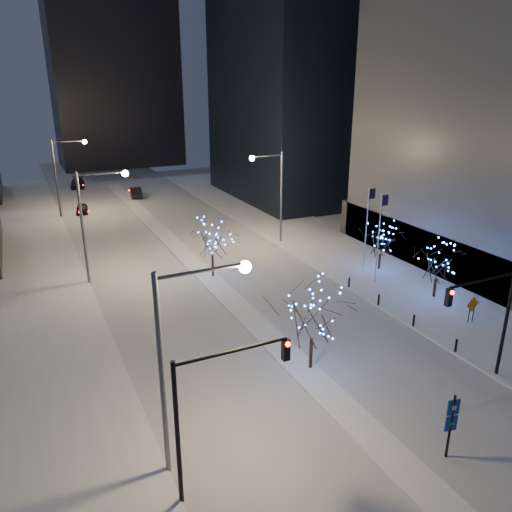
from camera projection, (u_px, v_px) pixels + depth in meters
ground at (368, 434)px, 25.67m from camera, size 160.00×160.00×0.00m
road at (172, 243)px, 55.37m from camera, size 20.00×130.00×0.02m
median at (186, 256)px, 51.11m from camera, size 2.00×80.00×0.15m
east_sidewalk at (365, 265)px, 48.72m from camera, size 10.00×90.00×0.15m
west_sidewalk at (47, 325)px, 36.92m from camera, size 8.00×90.00×0.15m
horizon_block at (113, 58)px, 99.13m from camera, size 24.00×14.00×42.00m
street_lamp_w_near at (184, 343)px, 21.53m from camera, size 4.40×0.56×10.00m
street_lamp_w_mid at (94, 212)px, 42.76m from camera, size 4.40×0.56×10.00m
street_lamp_w_far at (63, 167)px, 63.98m from camera, size 4.40×0.56×10.00m
street_lamp_east at (274, 186)px, 53.06m from camera, size 3.90×0.56×10.00m
traffic_signal_west at (212, 400)px, 20.62m from camera, size 5.26×0.43×7.00m
traffic_signal_east at (490, 310)px, 28.55m from camera, size 5.26×0.43×7.00m
flagpoles at (373, 228)px, 44.13m from camera, size 1.35×2.60×8.00m
bollards at (395, 310)px, 38.10m from camera, size 0.16×12.16×0.90m
car_near at (82, 209)px, 67.36m from camera, size 2.06×3.91×1.27m
car_mid at (136, 192)px, 76.54m from camera, size 2.21×4.84×1.54m
car_far at (78, 183)px, 83.20m from camera, size 2.86×5.40×1.49m
holiday_tree_median_near at (313, 314)px, 30.12m from camera, size 5.45×5.45×5.76m
holiday_tree_median_far at (212, 240)px, 44.69m from camera, size 4.63×4.63×5.26m
holiday_tree_plaza_near at (438, 263)px, 40.54m from camera, size 4.32×4.32×4.63m
holiday_tree_plaza_far at (381, 241)px, 46.61m from camera, size 4.04×4.04×4.39m
wayfinding_sign at (452, 420)px, 23.45m from camera, size 0.62×0.19×3.50m
construction_sign at (472, 307)px, 36.78m from camera, size 1.26×0.08×2.07m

